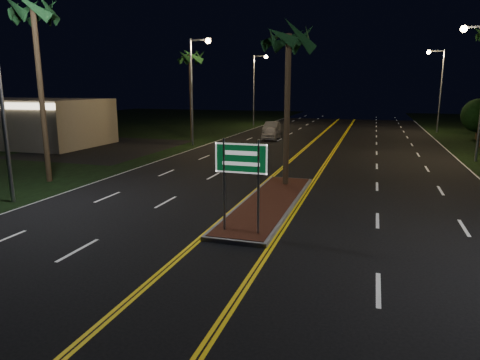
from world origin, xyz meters
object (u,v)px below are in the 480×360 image
at_px(streetlight_left_far, 257,82).
at_px(streetlight_right_far, 438,81).
at_px(palm_median, 289,38).
at_px(median_island, 269,203).
at_px(palm_left_far, 190,57).
at_px(commercial_building, 18,122).
at_px(car_far, 272,127).
at_px(car_near, 271,132).
at_px(streetlight_left_mid, 195,79).
at_px(streetlight_right_mid, 479,77).
at_px(streetlight_left_near, 5,71).
at_px(highway_sign, 241,167).
at_px(palm_left_near, 33,12).
at_px(shrub_far, 479,115).

relative_size(streetlight_left_far, streetlight_right_far, 1.00).
bearing_deg(palm_median, median_island, -90.00).
bearing_deg(palm_left_far, streetlight_right_far, 30.88).
height_order(commercial_building, car_far, commercial_building).
relative_size(palm_left_far, car_near, 2.03).
bearing_deg(streetlight_left_mid, palm_left_far, 118.67).
relative_size(streetlight_right_mid, palm_left_far, 1.02).
xyz_separation_m(commercial_building, streetlight_left_near, (15.39, -15.99, 3.65)).
height_order(median_island, streetlight_left_mid, streetlight_left_mid).
bearing_deg(highway_sign, car_near, 101.05).
bearing_deg(streetlight_left_far, palm_left_far, -97.78).
distance_m(highway_sign, car_near, 27.80).
xyz_separation_m(palm_left_near, palm_left_far, (-0.30, 20.00, -0.93)).
bearing_deg(car_far, shrub_far, -1.32).
bearing_deg(streetlight_left_far, streetlight_left_near, -90.00).
distance_m(streetlight_left_far, palm_left_near, 36.18).
xyz_separation_m(median_island, car_far, (-6.43, 27.98, 0.69)).
xyz_separation_m(highway_sign, commercial_building, (-26.00, 17.19, -0.40)).
height_order(streetlight_right_far, shrub_far, streetlight_right_far).
bearing_deg(streetlight_left_near, streetlight_right_far, 60.81).
distance_m(median_island, palm_left_far, 25.76).
relative_size(commercial_building, streetlight_left_mid, 1.67).
distance_m(median_island, streetlight_left_far, 38.89).
relative_size(streetlight_left_near, streetlight_left_far, 1.00).
bearing_deg(palm_median, palm_left_far, 126.18).
bearing_deg(streetlight_right_mid, palm_left_near, -148.80).
height_order(streetlight_left_far, car_far, streetlight_left_far).
bearing_deg(car_far, car_near, -81.61).
bearing_deg(palm_left_near, streetlight_left_far, 87.00).
height_order(streetlight_left_far, streetlight_right_far, same).
height_order(streetlight_left_mid, palm_median, streetlight_left_mid).
relative_size(shrub_far, car_near, 0.91).
relative_size(commercial_building, streetlight_left_near, 1.67).
bearing_deg(streetlight_right_far, palm_left_far, -149.12).
bearing_deg(car_far, streetlight_right_far, 18.18).
relative_size(streetlight_right_mid, car_near, 2.08).
height_order(highway_sign, streetlight_right_far, streetlight_right_far).
relative_size(streetlight_right_mid, car_far, 1.93).
bearing_deg(car_near, streetlight_right_far, 34.89).
height_order(streetlight_right_mid, palm_left_near, palm_left_near).
bearing_deg(commercial_building, median_island, -26.55).
height_order(palm_median, shrub_far, palm_median).
xyz_separation_m(streetlight_right_mid, palm_median, (-10.61, -11.50, 1.62)).
bearing_deg(streetlight_left_near, streetlight_left_mid, 90.00).
bearing_deg(palm_left_far, palm_left_near, -89.14).
height_order(streetlight_left_far, palm_left_near, palm_left_near).
height_order(palm_left_near, car_near, palm_left_near).
height_order(palm_median, palm_left_near, palm_left_near).
height_order(commercial_building, streetlight_left_far, streetlight_left_far).
height_order(shrub_far, car_far, shrub_far).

